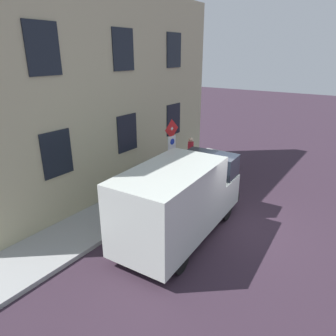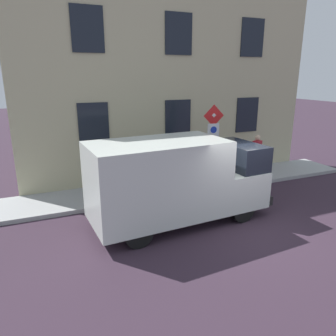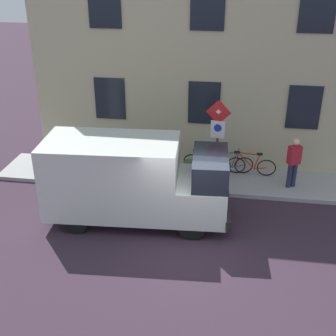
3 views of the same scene
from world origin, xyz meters
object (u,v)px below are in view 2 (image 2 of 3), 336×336
bicycle_blue (204,168)px  litter_bin (189,177)px  sign_post_stacked (213,135)px  pedestrian (256,154)px  bicycle_orange (187,170)px  delivery_van (177,179)px  bicycle_red (220,166)px

bicycle_blue → litter_bin: 1.69m
sign_post_stacked → litter_bin: 1.77m
pedestrian → litter_bin: size_ratio=1.91×
bicycle_orange → pedestrian: bearing=174.2°
bicycle_orange → litter_bin: (-1.12, 0.48, 0.08)m
sign_post_stacked → bicycle_orange: sign_post_stacked is taller
delivery_van → bicycle_blue: 4.26m
bicycle_blue → pedestrian: pedestrian is taller
bicycle_red → bicycle_orange: 1.56m
sign_post_stacked → pedestrian: sign_post_stacked is taller
sign_post_stacked → delivery_van: (-1.92, 2.30, -0.81)m
bicycle_red → litter_bin: 2.33m
pedestrian → delivery_van: bearing=-90.4°
sign_post_stacked → pedestrian: 2.79m
delivery_van → bicycle_orange: bearing=55.2°
delivery_van → pedestrian: 5.44m
delivery_van → bicycle_red: (3.18, -3.49, -0.82)m
bicycle_red → litter_bin: litter_bin is taller
bicycle_blue → bicycle_orange: same height
sign_post_stacked → litter_bin: size_ratio=3.30×
litter_bin → delivery_van: bearing=144.7°
delivery_van → bicycle_blue: (3.18, -2.71, -0.82)m
delivery_van → litter_bin: bearing=51.2°
sign_post_stacked → delivery_van: sign_post_stacked is taller
litter_bin → bicycle_orange: bearing=-23.2°
bicycle_orange → bicycle_red: bearing=-172.9°
delivery_van → litter_bin: delivery_van is taller
bicycle_red → bicycle_blue: 0.78m
delivery_van → bicycle_orange: 3.81m
bicycle_red → pedestrian: pedestrian is taller
pedestrian → sign_post_stacked: bearing=-104.6°
bicycle_red → delivery_van: bearing=45.2°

